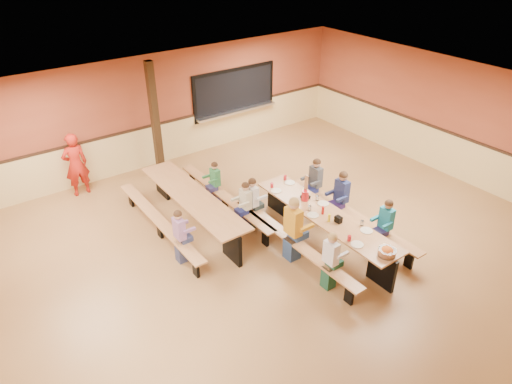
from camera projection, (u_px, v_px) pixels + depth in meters
ground at (265, 251)px, 9.36m from camera, size 12.00×12.00×0.00m
room_envelope at (266, 224)px, 9.01m from camera, size 12.04×10.04×3.02m
kitchen_pass_through at (235, 94)px, 13.37m from camera, size 2.78×0.28×1.38m
structural_post at (155, 120)px, 11.56m from camera, size 0.18×0.18×3.00m
cafeteria_table_main at (324, 223)px, 9.34m from camera, size 1.91×3.70×0.74m
cafeteria_table_second at (193, 204)px, 9.96m from camera, size 1.91×3.70×0.74m
seated_child_white_left at (330, 261)px, 8.17m from camera, size 0.36×0.29×1.18m
seated_adult_yellow at (293, 229)px, 8.85m from camera, size 0.45×0.37×1.38m
seated_child_grey_left at (252, 203)px, 9.84m from camera, size 0.36×0.30×1.19m
seated_child_teal_right at (385, 226)px, 9.11m from camera, size 0.36×0.29×1.19m
seated_child_navy_right at (341, 198)px, 9.94m from camera, size 0.40×0.33×1.27m
seated_child_char_right at (315, 184)px, 10.53m from camera, size 0.38×0.31×1.24m
seated_child_purple_sec at (180, 237)px, 8.83m from camera, size 0.35×0.28×1.16m
seated_child_green_sec at (215, 184)px, 10.62m from camera, size 0.33×0.27×1.12m
seated_child_tan_sec at (246, 207)px, 9.76m from camera, size 0.34×0.28×1.16m
standing_woman at (76, 165)px, 10.96m from camera, size 0.60×0.41×1.61m
punch_pitcher at (305, 196)px, 9.63m from camera, size 0.16×0.16×0.22m
chip_bowl at (387, 252)px, 8.05m from camera, size 0.32×0.32×0.15m
napkin_dispenser at (338, 219)px, 8.94m from camera, size 0.10×0.14×0.13m
condiment_mustard at (329, 218)px, 8.95m from camera, size 0.06×0.06×0.17m
condiment_ketchup at (323, 210)px, 9.19m from camera, size 0.06×0.06×0.17m
table_paddle at (306, 193)px, 9.69m from camera, size 0.16×0.16×0.56m
place_settings at (325, 212)px, 9.20m from camera, size 0.65×3.30×0.11m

